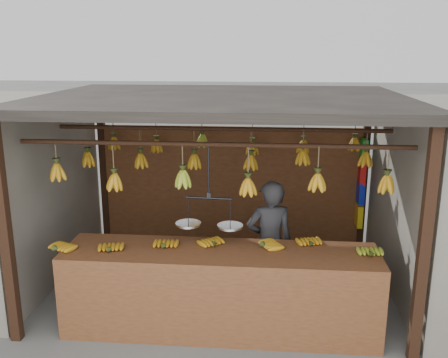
# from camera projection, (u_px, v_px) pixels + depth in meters

# --- Properties ---
(ground) EXTENTS (80.00, 80.00, 0.00)m
(ground) POSITION_uv_depth(u_px,v_px,m) (222.00, 282.00, 6.47)
(ground) COLOR #5B5B57
(stall) EXTENTS (4.30, 3.30, 2.40)m
(stall) POSITION_uv_depth(u_px,v_px,m) (224.00, 127.00, 6.29)
(stall) COLOR black
(stall) RESTS_ON ground
(counter) EXTENTS (3.45, 0.75, 0.96)m
(counter) POSITION_uv_depth(u_px,v_px,m) (219.00, 273.00, 5.11)
(counter) COLOR brown
(counter) RESTS_ON ground
(hanging_bananas) EXTENTS (3.58, 2.21, 0.39)m
(hanging_bananas) POSITION_uv_depth(u_px,v_px,m) (223.00, 160.00, 6.07)
(hanging_bananas) COLOR #BB7F14
(hanging_bananas) RESTS_ON ground
(balance_scale) EXTENTS (0.71, 0.29, 0.88)m
(balance_scale) POSITION_uv_depth(u_px,v_px,m) (209.00, 221.00, 5.21)
(balance_scale) COLOR black
(balance_scale) RESTS_ON ground
(vendor) EXTENTS (0.61, 0.47, 1.50)m
(vendor) POSITION_uv_depth(u_px,v_px,m) (270.00, 243.00, 5.77)
(vendor) COLOR #262628
(vendor) RESTS_ON ground
(bag_bundles) EXTENTS (0.08, 0.26, 1.33)m
(bag_bundles) POSITION_uv_depth(u_px,v_px,m) (361.00, 183.00, 7.35)
(bag_bundles) COLOR #199926
(bag_bundles) RESTS_ON ground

